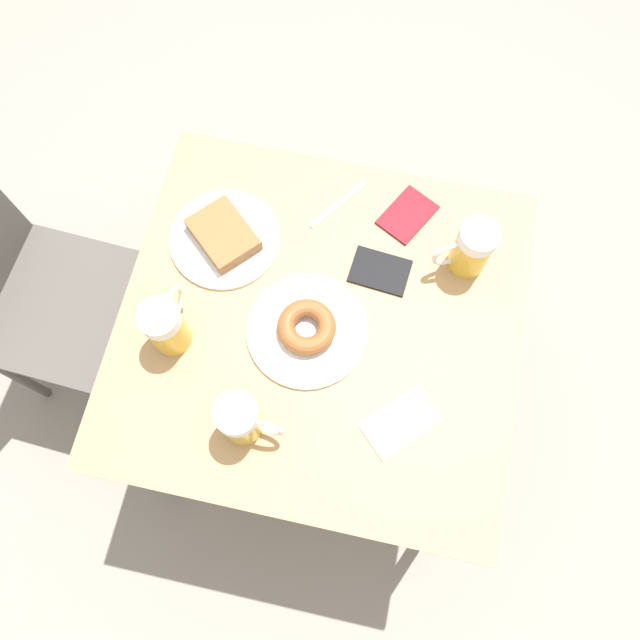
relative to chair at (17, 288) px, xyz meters
The scene contains 12 objects.
ground_plane 0.95m from the chair, 90.07° to the right, with size 8.00×8.00×0.00m, color gray.
table 0.80m from the chair, 90.07° to the right, with size 0.80×0.85×0.75m.
chair is the anchor object (origin of this frame).
plate_with_cake 0.60m from the chair, 74.78° to the right, with size 0.24×0.24×0.04m.
plate_with_donut 0.79m from the chair, 91.88° to the right, with size 0.25×0.25×0.05m.
beer_mug_left 0.57m from the chair, 100.94° to the right, with size 0.13×0.08×0.14m.
beer_mug_center 1.12m from the chair, 79.23° to the right, with size 0.09×0.12×0.14m.
beer_mug_right 0.78m from the chair, 109.75° to the right, with size 0.08×0.13×0.14m.
napkin_folded 1.02m from the chair, 100.09° to the right, with size 0.16×0.16×0.00m.
fork 0.84m from the chair, 69.54° to the right, with size 0.14×0.11×0.00m.
passport_near_edge 0.99m from the chair, 72.46° to the right, with size 0.15×0.14×0.01m.
passport_far_edge 0.92m from the chair, 80.85° to the right, with size 0.10×0.13×0.01m.
Camera 1 is at (-0.42, -0.09, 1.99)m, focal length 35.00 mm.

